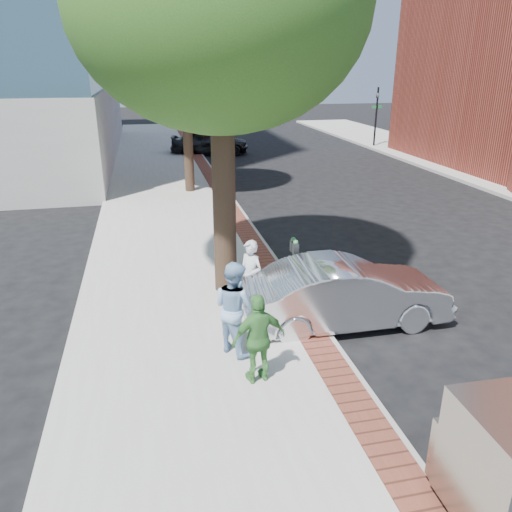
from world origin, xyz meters
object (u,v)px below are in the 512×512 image
object	(u,v)px
person_gray	(250,277)
sedan_silver	(346,293)
bg_car	(209,141)
person_officer	(235,307)
person_green	(259,339)
parking_meter	(294,257)

from	to	relation	value
person_gray	sedan_silver	xyz separation A→B (m)	(1.86, -0.74, -0.24)
person_gray	bg_car	bearing A→B (deg)	137.20
person_gray	sedan_silver	distance (m)	2.02
bg_car	person_officer	bearing A→B (deg)	-179.18
sedan_silver	person_green	bearing A→B (deg)	128.51
person_gray	bg_car	xyz separation A→B (m)	(1.86, 21.08, -0.15)
person_officer	bg_car	size ratio (longest dim) A/B	0.38
parking_meter	person_officer	xyz separation A→B (m)	(-1.64, -1.79, -0.18)
person_green	sedan_silver	bearing A→B (deg)	-151.25
person_officer	sedan_silver	bearing A→B (deg)	-105.54
parking_meter	person_green	distance (m)	3.16
person_gray	person_officer	distance (m)	1.63
person_gray	sedan_silver	bearing A→B (deg)	30.59
sedan_silver	bg_car	bearing A→B (deg)	0.10
bg_car	person_gray	bearing A→B (deg)	-177.99
person_green	bg_car	size ratio (longest dim) A/B	0.34
parking_meter	person_gray	size ratio (longest dim) A/B	0.93
parking_meter	person_gray	distance (m)	1.10
sedan_silver	bg_car	size ratio (longest dim) A/B	0.92
person_gray	bg_car	size ratio (longest dim) A/B	0.34
person_gray	bg_car	distance (m)	21.16
parking_meter	bg_car	size ratio (longest dim) A/B	0.32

